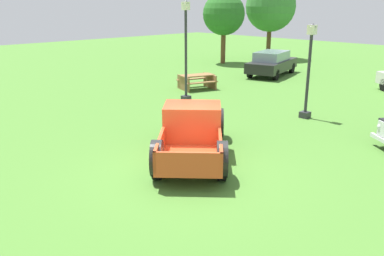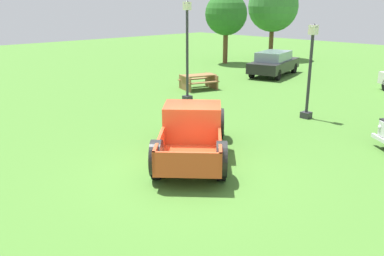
% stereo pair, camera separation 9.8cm
% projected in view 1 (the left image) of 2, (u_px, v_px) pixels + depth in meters
% --- Properties ---
extents(ground_plane, '(80.00, 80.00, 0.00)m').
position_uv_depth(ground_plane, '(189.00, 173.00, 11.11)').
color(ground_plane, '#477A2D').
extents(pickup_truck_foreground, '(4.78, 4.89, 1.55)m').
position_uv_depth(pickup_truck_foreground, '(192.00, 130.00, 12.47)').
color(pickup_truck_foreground, '#D14723').
rests_on(pickup_truck_foreground, ground_plane).
extents(sedan_distant_a, '(3.03, 4.93, 1.54)m').
position_uv_depth(sedan_distant_a, '(272.00, 63.00, 25.96)').
color(sedan_distant_a, black).
rests_on(sedan_distant_a, ground_plane).
extents(lamp_post_near, '(0.36, 0.36, 3.73)m').
position_uv_depth(lamp_post_near, '(309.00, 70.00, 15.93)').
color(lamp_post_near, '#2D2D33').
rests_on(lamp_post_near, ground_plane).
extents(lamp_post_far, '(0.36, 0.36, 4.58)m').
position_uv_depth(lamp_post_far, '(186.00, 50.00, 18.65)').
color(lamp_post_far, '#2D2D33').
rests_on(lamp_post_far, ground_plane).
extents(picnic_table, '(1.97, 2.17, 0.78)m').
position_uv_depth(picnic_table, '(197.00, 80.00, 21.90)').
color(picnic_table, olive).
rests_on(picnic_table, ground_plane).
extents(oak_tree_east, '(3.15, 3.15, 5.26)m').
position_uv_depth(oak_tree_east, '(224.00, 14.00, 30.45)').
color(oak_tree_east, brown).
rests_on(oak_tree_east, ground_plane).
extents(oak_tree_center, '(4.04, 4.04, 6.23)m').
position_uv_depth(oak_tree_center, '(271.00, 7.00, 32.96)').
color(oak_tree_center, brown).
rests_on(oak_tree_center, ground_plane).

